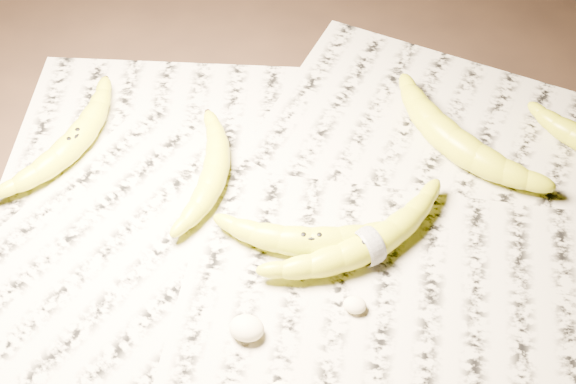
% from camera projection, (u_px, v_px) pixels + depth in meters
% --- Properties ---
extents(ground, '(3.00, 3.00, 0.00)m').
position_uv_depth(ground, '(309.00, 222.00, 0.95)').
color(ground, black).
rests_on(ground, ground).
extents(newspaper_patch, '(0.90, 0.70, 0.01)m').
position_uv_depth(newspaper_patch, '(306.00, 233.00, 0.94)').
color(newspaper_patch, '#BEB9A2').
rests_on(newspaper_patch, ground).
extents(banana_left_a, '(0.10, 0.20, 0.03)m').
position_uv_depth(banana_left_a, '(74.00, 140.00, 1.01)').
color(banana_left_a, '#CDD41A').
rests_on(banana_left_a, newspaper_patch).
extents(banana_left_b, '(0.06, 0.17, 0.03)m').
position_uv_depth(banana_left_b, '(214.00, 171.00, 0.97)').
color(banana_left_b, '#CDD41A').
rests_on(banana_left_b, newspaper_patch).
extents(banana_center, '(0.20, 0.09, 0.04)m').
position_uv_depth(banana_center, '(311.00, 240.00, 0.91)').
color(banana_center, '#CDD41A').
rests_on(banana_center, newspaper_patch).
extents(banana_taped, '(0.20, 0.19, 0.04)m').
position_uv_depth(banana_taped, '(369.00, 244.00, 0.90)').
color(banana_taped, '#CDD41A').
rests_on(banana_taped, newspaper_patch).
extents(banana_upper_a, '(0.21, 0.19, 0.04)m').
position_uv_depth(banana_upper_a, '(453.00, 139.00, 1.00)').
color(banana_upper_a, '#CDD41A').
rests_on(banana_upper_a, newspaper_patch).
extents(measuring_tape, '(0.03, 0.04, 0.05)m').
position_uv_depth(measuring_tape, '(369.00, 244.00, 0.90)').
color(measuring_tape, white).
rests_on(measuring_tape, newspaper_patch).
extents(flesh_chunk_a, '(0.04, 0.03, 0.02)m').
position_uv_depth(flesh_chunk_a, '(247.00, 326.00, 0.84)').
color(flesh_chunk_a, beige).
rests_on(flesh_chunk_a, newspaper_patch).
extents(flesh_chunk_c, '(0.03, 0.02, 0.01)m').
position_uv_depth(flesh_chunk_c, '(355.00, 303.00, 0.87)').
color(flesh_chunk_c, beige).
rests_on(flesh_chunk_c, newspaper_patch).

